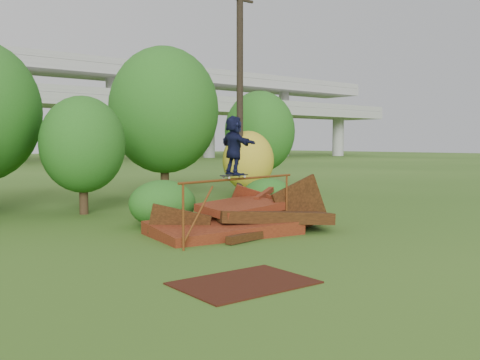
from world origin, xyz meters
TOP-DOWN VIEW (x-y plane):
  - ground at (0.00, 0.00)m, footprint 240.00×240.00m
  - scrap_pile at (0.01, 2.88)m, footprint 5.74×3.48m
  - grind_rail at (-0.68, 2.11)m, footprint 4.49×0.86m
  - skateboard at (-0.95, 2.06)m, footprint 0.90×0.38m
  - skater at (-0.95, 2.06)m, footprint 0.64×1.49m
  - flat_plate at (-3.59, -1.50)m, footprint 2.49×1.83m
  - tree_2 at (-1.93, 9.53)m, footprint 3.03×3.03m
  - tree_3 at (3.12, 12.19)m, footprint 5.01×5.01m
  - tree_4 at (5.28, 8.83)m, footprint 2.25×2.25m
  - tree_5 at (9.62, 12.96)m, footprint 3.84×3.84m
  - shrub_left at (-1.25, 5.21)m, footprint 2.09×1.93m
  - shrub_right at (2.74, 4.77)m, footprint 1.92×1.76m
  - utility_pole at (4.66, 8.63)m, footprint 1.40×0.28m

SIDE VIEW (x-z plane):
  - ground at x=0.00m, z-range 0.00..0.00m
  - flat_plate at x=-3.59m, z-range 0.00..0.03m
  - scrap_pile at x=0.01m, z-range -0.64..1.31m
  - shrub_right at x=2.74m, z-range 0.00..1.36m
  - shrub_left at x=-1.25m, z-range 0.00..1.45m
  - grind_rail at x=-0.68m, z-range 0.48..2.14m
  - skateboard at x=-0.95m, z-range 1.68..1.77m
  - tree_4 at x=5.28m, z-range 0.25..3.36m
  - tree_2 at x=-1.93m, z-range 0.38..4.66m
  - skater at x=-0.95m, z-range 1.75..3.30m
  - tree_5 at x=9.62m, z-range 0.48..5.88m
  - tree_3 at x=3.12m, z-range 0.59..7.54m
  - utility_pole at x=4.66m, z-range 0.07..9.37m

